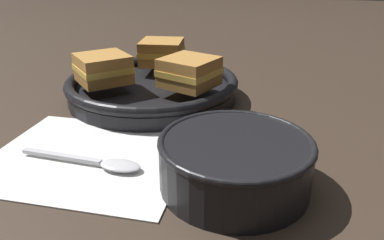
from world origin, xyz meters
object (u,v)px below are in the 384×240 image
object	(u,v)px
spoon	(104,163)
sandwich_near_right	(162,52)
sandwich_far_left	(103,68)
skillet	(153,87)
sandwich_near_left	(189,72)
soup_bowl	(235,160)

from	to	relation	value
spoon	sandwich_near_right	world-z (taller)	sandwich_near_right
spoon	sandwich_far_left	bearing A→B (deg)	117.24
sandwich_far_left	sandwich_near_right	bearing A→B (deg)	66.43
skillet	sandwich_near_right	bearing A→B (deg)	96.15
spoon	skillet	xyz separation A→B (m)	(-0.03, 0.25, 0.01)
sandwich_near_left	sandwich_near_right	bearing A→B (deg)	126.43
skillet	sandwich_near_left	size ratio (longest dim) A/B	4.06
soup_bowl	skillet	distance (m)	0.31
sandwich_near_left	sandwich_near_right	world-z (taller)	same
skillet	sandwich_near_right	world-z (taller)	sandwich_near_right
sandwich_near_left	sandwich_near_right	xyz separation A→B (m)	(-0.09, 0.12, 0.00)
skillet	sandwich_near_right	size ratio (longest dim) A/B	4.63
sandwich_near_right	sandwich_far_left	xyz separation A→B (m)	(-0.06, -0.13, 0.00)
sandwich_near_left	sandwich_far_left	size ratio (longest dim) A/B	0.91
spoon	sandwich_far_left	world-z (taller)	sandwich_far_left
sandwich_far_left	sandwich_near_left	bearing A→B (deg)	6.43
spoon	sandwich_far_left	size ratio (longest dim) A/B	1.41
soup_bowl	skillet	world-z (taller)	soup_bowl
sandwich_far_left	soup_bowl	bearing A→B (deg)	-37.47
spoon	sandwich_near_left	xyz separation A→B (m)	(0.05, 0.21, 0.06)
skillet	sandwich_far_left	size ratio (longest dim) A/B	3.71
spoon	sandwich_far_left	distance (m)	0.22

